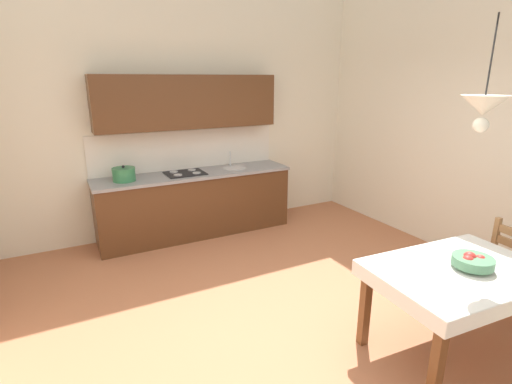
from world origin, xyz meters
TOP-DOWN VIEW (x-y plane):
  - ground_plane at (0.00, 0.00)m, footprint 5.85×6.09m
  - wall_back at (0.00, 2.81)m, footprint 5.85×0.12m
  - wall_right at (2.68, 0.00)m, footprint 0.12×6.09m
  - kitchen_cabinetry at (-0.07, 2.47)m, footprint 2.71×0.63m
  - dining_table at (0.91, -0.93)m, footprint 1.40×1.00m
  - fruit_bowl at (0.98, -0.97)m, footprint 0.30×0.30m
  - pendant_lamp at (1.03, -0.83)m, footprint 0.32×0.32m

SIDE VIEW (x-z plane):
  - ground_plane at x=0.00m, z-range -0.10..0.00m
  - dining_table at x=0.91m, z-range 0.24..1.00m
  - fruit_bowl at x=0.98m, z-range 0.75..0.87m
  - kitchen_cabinetry at x=-0.07m, z-range -0.24..1.96m
  - pendant_lamp at x=1.03m, z-range 1.55..2.36m
  - wall_back at x=0.00m, z-range 0.00..3.98m
  - wall_right at x=2.68m, z-range 0.00..3.98m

